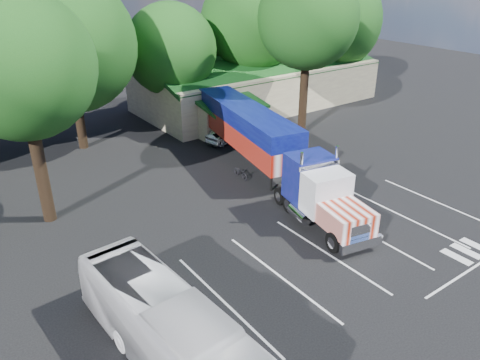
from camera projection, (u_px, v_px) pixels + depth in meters
ground at (257, 208)px, 28.32m from camera, size 120.00×120.00×0.00m
event_hall at (257, 83)px, 47.71m from camera, size 24.20×14.12×5.55m
tree_row_c at (68, 45)px, 34.10m from camera, size 10.00×10.00×13.05m
tree_row_d at (171, 50)px, 40.45m from camera, size 8.00×8.00×10.60m
tree_row_e at (250, 24)px, 44.94m from camera, size 9.60×9.60×12.90m
tree_row_f at (332, 21)px, 49.49m from camera, size 10.40×10.40×13.00m
tree_near_left at (20, 67)px, 23.39m from camera, size 7.60×7.60×12.65m
tree_near_right at (308, 19)px, 36.60m from camera, size 8.00×8.00×13.50m
semi_truck at (263, 141)px, 31.98m from camera, size 6.58×20.54×4.29m
woman at (316, 179)px, 30.02m from camera, size 0.47×0.67×1.75m
bicycle at (240, 172)px, 32.17m from camera, size 0.65×1.63×0.84m
tour_bus at (176, 337)px, 16.59m from camera, size 3.34×11.10×3.05m
silver_sedan at (227, 135)px, 38.40m from camera, size 4.01×2.22×1.25m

